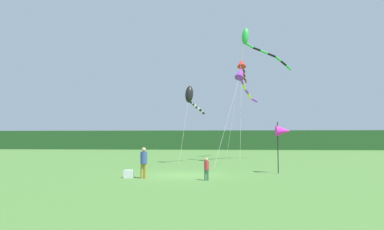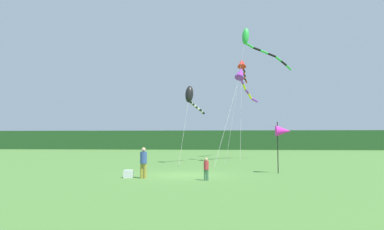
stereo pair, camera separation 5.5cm
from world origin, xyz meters
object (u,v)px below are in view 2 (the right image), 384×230
Objects in this scene: kite_green at (253,43)px; kite_purple at (242,78)px; person_adult at (143,161)px; banner_flag_pole at (283,131)px; cooler_box at (128,174)px; kite_red at (242,65)px; person_child at (206,168)px; kite_black at (190,96)px.

kite_purple is at bearing -166.32° from kite_green.
person_adult is 16.07m from kite_purple.
cooler_box is at bearing -161.60° from banner_flag_pole.
kite_green is 6.27m from kite_red.
banner_flag_pole reaches higher than person_child.
person_adult is 0.15× the size of kite_red.
person_child is 6.36m from banner_flag_pole.
kite_green is at bearing 57.66° from cooler_box.
banner_flag_pole is at bearing -79.86° from kite_purple.
kite_red is (7.72, 19.33, 10.22)m from cooler_box.
kite_black is (1.68, 10.65, 4.88)m from person_adult.
kite_red is at bearing 95.52° from kite_green.
kite_purple reaches higher than kite_black.
cooler_box is 16.61m from kite_purple.
kite_green reaches higher than banner_flag_pole.
kite_red is at bearing 68.23° from cooler_box.
kite_purple is at bearing 27.23° from kite_black.
kite_red is (3.39, 20.19, 9.78)m from person_child.
kite_purple is 1.58× the size of kite_black.
person_child is 4.43m from cooler_box.
person_adult is 8.87m from banner_flag_pole.
person_child is 0.17× the size of kite_black.
banner_flag_pole is (4.67, 3.85, 1.95)m from person_child.
cooler_box is 0.15× the size of banner_flag_pole.
kite_black is at bearing -120.20° from kite_red.
kite_purple is at bearing 60.68° from cooler_box.
kite_green is at bearing 24.86° from kite_black.
cooler_box is 0.04× the size of kite_green.
kite_green is (8.32, 13.13, 11.01)m from cooler_box.
cooler_box is 19.05m from kite_green.
person_adult is at bearing -109.31° from kite_red.
kite_green is (7.44, 13.32, 10.29)m from person_adult.
kite_green is 8.34m from kite_black.
person_child reaches higher than cooler_box.
cooler_box is at bearing -103.76° from kite_black.
kite_black reaches higher than cooler_box.
kite_purple reaches higher than cooler_box.
kite_purple is 6.98m from kite_red.
cooler_box is 9.78m from banner_flag_pole.
cooler_box is at bearing -122.34° from kite_green.
person_adult is at bearing -115.93° from kite_purple.
cooler_box is 0.07× the size of kite_black.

